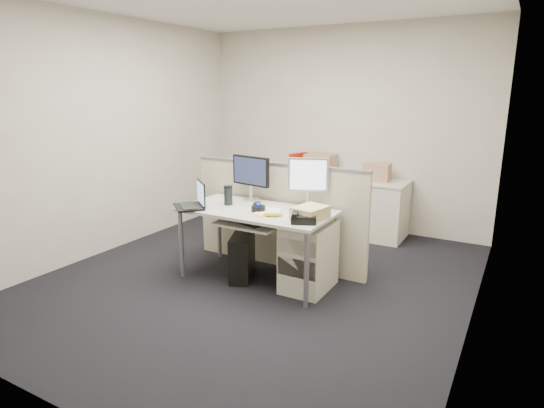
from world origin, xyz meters
The scene contains 28 objects.
floor centered at (0.00, 0.00, -0.01)m, with size 4.00×4.50×0.01m, color black.
wall_back centered at (0.00, 2.25, 1.35)m, with size 4.00×0.02×2.70m, color beige.
wall_front centered at (0.00, -2.25, 1.35)m, with size 4.00×0.02×2.70m, color beige.
wall_left centered at (-2.00, 0.00, 1.35)m, with size 0.02×4.50×2.70m, color beige.
wall_right centered at (2.00, 0.00, 1.35)m, with size 0.02×4.50×2.70m, color beige.
desk centered at (0.00, 0.00, 0.66)m, with size 1.50×0.75×0.73m.
keyboard_tray centered at (0.00, -0.18, 0.62)m, with size 0.62×0.32×0.02m, color beige.
drawer_pedestal centered at (0.55, 0.05, 0.33)m, with size 0.40×0.55×0.65m, color beige.
cubicle_partition centered at (0.00, 0.45, 0.55)m, with size 2.00×0.06×1.10m, color #B5AD8F.
back_counter centered at (0.00, 1.93, 0.36)m, with size 2.00×0.60×0.72m, color beige.
monitor_main centered at (-0.25, 0.30, 0.97)m, with size 0.47×0.18×0.47m, color black.
monitor_small centered at (0.40, 0.32, 0.98)m, with size 0.40×0.20×0.49m, color #B7B7BC.
laptop centered at (-0.62, -0.28, 0.86)m, with size 0.35×0.26×0.26m, color black.
trackball centered at (0.05, -0.05, 0.76)m, with size 0.14×0.14×0.05m, color black.
desk_phone centered at (0.60, -0.18, 0.76)m, with size 0.22×0.18×0.07m, color black.
paper_stack centered at (0.15, -0.03, 0.74)m, with size 0.21×0.26×0.01m, color white.
sticky_pad centered at (0.18, -0.18, 0.74)m, with size 0.07×0.07×0.01m, color yellow.
travel_mug centered at (-0.35, 0.02, 0.82)m, with size 0.09×0.09×0.18m, color black.
banana centered at (0.27, -0.15, 0.75)m, with size 0.19×0.05×0.04m, color gold.
cellphone centered at (-0.12, 0.20, 0.74)m, with size 0.05×0.10×0.01m, color black.
manila_folders centered at (0.60, -0.05, 0.79)m, with size 0.24×0.31×0.12m, color tan.
keyboard centered at (-0.05, -0.14, 0.64)m, with size 0.46×0.16×0.03m, color black.
pc_tower_desk centered at (-0.15, -0.04, 0.23)m, with size 0.20×0.49×0.46m, color black.
pc_tower_spare_dark centered at (-1.05, 2.03, 0.22)m, with size 0.19×0.48×0.45m, color black.
pc_tower_spare_silver centered at (-1.30, 2.03, 0.21)m, with size 0.18×0.45×0.42m, color #B7B7BC.
cardboard_box_left centered at (-0.22, 2.05, 0.87)m, with size 0.39×0.29×0.29m, color #9D7A58.
cardboard_box_right centered at (0.60, 1.97, 0.84)m, with size 0.33×0.26×0.24m, color #9D7A58.
red_binder centered at (-0.55, 2.03, 0.86)m, with size 0.07×0.31×0.29m, color #A21909.
Camera 1 is at (2.25, -3.67, 1.87)m, focal length 30.00 mm.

